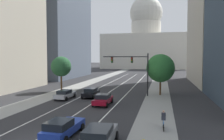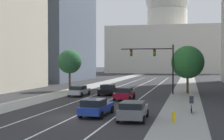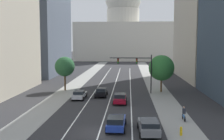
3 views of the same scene
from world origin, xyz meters
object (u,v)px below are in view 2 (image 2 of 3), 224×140
object	(u,v)px
street_tree_mid_left	(70,62)
street_tree_near_right	(188,62)
capitol_building	(167,37)
traffic_signal_mast	(157,59)
car_blue	(96,107)
fire_hydrant	(174,116)
car_gray	(133,110)
cyclist	(191,103)
car_black	(108,89)
car_crimson	(124,93)
car_silver	(79,91)

from	to	relation	value
street_tree_mid_left	street_tree_near_right	distance (m)	18.27
capitol_building	traffic_signal_mast	size ratio (longest dim) A/B	6.31
car_blue	fire_hydrant	world-z (taller)	car_blue
capitol_building	car_gray	bearing A→B (deg)	-87.48
cyclist	street_tree_near_right	xyz separation A→B (m)	(-0.48, 18.91, 3.66)
capitol_building	street_tree_near_right	world-z (taller)	capitol_building
cyclist	street_tree_near_right	size ratio (longest dim) A/B	0.25
car_gray	street_tree_mid_left	world-z (taller)	street_tree_mid_left
capitol_building	street_tree_near_right	xyz separation A→B (m)	(9.03, -91.12, -10.45)
capitol_building	street_tree_near_right	size ratio (longest dim) A/B	6.94
car_gray	traffic_signal_mast	size ratio (longest dim) A/B	0.62
cyclist	street_tree_mid_left	distance (m)	27.31
cyclist	traffic_signal_mast	bearing A→B (deg)	13.32
traffic_signal_mast	street_tree_mid_left	distance (m)	14.13
car_black	car_crimson	world-z (taller)	car_crimson
capitol_building	traffic_signal_mast	distance (m)	93.41
fire_hydrant	street_tree_near_right	world-z (taller)	street_tree_near_right
car_blue	capitol_building	bearing A→B (deg)	2.69
traffic_signal_mast	fire_hydrant	distance (m)	23.26
car_gray	street_tree_near_right	world-z (taller)	street_tree_near_right
capitol_building	car_black	size ratio (longest dim) A/B	10.96
car_silver	fire_hydrant	world-z (taller)	car_silver
car_crimson	cyclist	xyz separation A→B (m)	(7.83, -8.90, 0.09)
fire_hydrant	street_tree_near_right	size ratio (longest dim) A/B	0.13
car_crimson	traffic_signal_mast	world-z (taller)	traffic_signal_mast
car_gray	car_crimson	size ratio (longest dim) A/B	1.08
car_silver	street_tree_near_right	distance (m)	16.22
capitol_building	car_blue	bearing A→B (deg)	-89.16
car_black	car_crimson	size ratio (longest dim) A/B	0.99
car_silver	street_tree_mid_left	size ratio (longest dim) A/B	0.71
car_black	car_gray	world-z (taller)	car_gray
car_blue	car_crimson	size ratio (longest dim) A/B	1.11
car_silver	traffic_signal_mast	distance (m)	11.98
fire_hydrant	street_tree_mid_left	bearing A→B (deg)	125.12
car_silver	cyclist	bearing A→B (deg)	-128.11
fire_hydrant	cyclist	world-z (taller)	cyclist
capitol_building	car_black	bearing A→B (deg)	-91.00
car_crimson	traffic_signal_mast	bearing A→B (deg)	-19.78
car_silver	car_gray	world-z (taller)	car_gray
car_blue	fire_hydrant	xyz separation A→B (m)	(6.54, -1.61, -0.30)
car_blue	street_tree_mid_left	world-z (taller)	street_tree_mid_left
traffic_signal_mast	street_tree_near_right	world-z (taller)	traffic_signal_mast
street_tree_mid_left	cyclist	bearing A→B (deg)	-46.17
car_blue	traffic_signal_mast	size ratio (longest dim) A/B	0.64
car_blue	car_gray	world-z (taller)	car_blue
street_tree_mid_left	street_tree_near_right	xyz separation A→B (m)	(18.26, -0.61, -0.08)
street_tree_mid_left	car_black	bearing A→B (deg)	-35.70
capitol_building	traffic_signal_mast	world-z (taller)	capitol_building
car_crimson	street_tree_mid_left	xyz separation A→B (m)	(-10.91, 10.62, 3.83)
fire_hydrant	car_silver	bearing A→B (deg)	127.84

